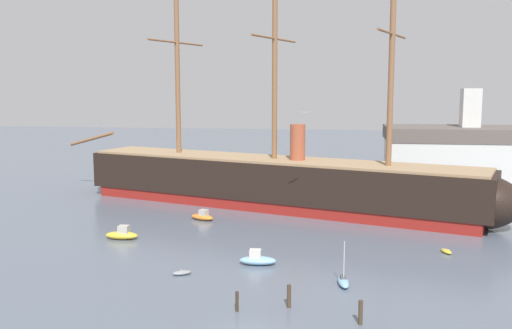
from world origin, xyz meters
name	(u,v)px	position (x,y,z in m)	size (l,w,h in m)	color
tall_ship	(274,182)	(-3.14, 45.01, 3.89)	(71.71, 29.45, 35.70)	maroon
dinghy_foreground_left	(182,273)	(-8.52, 12.93, 0.22)	(2.00, 1.59, 0.43)	gray
sailboat_foreground_right	(343,281)	(6.87, 12.30, 0.35)	(1.34, 3.30, 4.17)	#7FB2D6
motorboat_near_centre	(257,259)	(-1.76, 17.09, 0.55)	(3.83, 1.75, 1.57)	#7FB2D6
motorboat_mid_left	(122,234)	(-19.04, 24.53, 0.58)	(3.94, 1.67, 1.65)	gold
dinghy_mid_right	(446,251)	(18.07, 24.02, 0.21)	(1.35, 1.95, 0.42)	gold
motorboat_alongside_bow	(202,216)	(-11.85, 35.41, 0.51)	(3.75, 2.67, 1.45)	orange
sailboat_far_left	(129,190)	(-28.74, 52.75, 0.52)	(4.94, 2.34, 6.18)	orange
dinghy_far_right	(507,203)	(31.87, 51.37, 0.34)	(1.80, 3.05, 0.68)	#B22D28
mooring_piling_nearest	(289,296)	(2.39, 6.20, 0.97)	(0.34, 0.34, 1.94)	#423323
mooring_piling_left_pair	(361,312)	(8.08, 3.62, 0.96)	(0.34, 0.34, 1.91)	#423323
mooring_piling_right_pair	(237,301)	(-1.69, 4.81, 0.83)	(0.27, 0.27, 1.66)	#382B1E
dockside_warehouse_right	(496,156)	(34.71, 69.67, 5.35)	(42.84, 16.51, 17.60)	#565659
seagull_in_flight	(305,112)	(2.19, 30.50, 14.92)	(1.27, 0.42, 0.14)	silver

